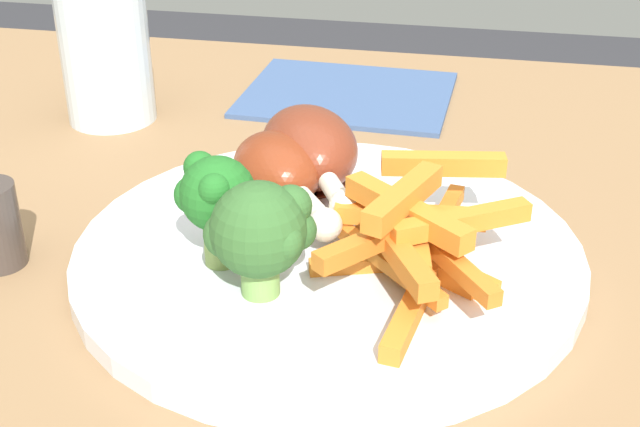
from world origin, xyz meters
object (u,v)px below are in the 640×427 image
Objects in this scene: dinner_plate at (320,253)px; broccoli_floret_front at (260,231)px; dining_table at (335,402)px; water_glass at (106,52)px; carrot_fries_pile at (416,234)px; chicken_drumstick_far at (311,150)px; broccoli_floret_middle at (214,196)px; chicken_drumstick_near at (281,171)px.

broccoli_floret_front is at bearing -110.52° from dinner_plate.
water_glass is (-0.21, 0.15, 0.18)m from dining_table.
carrot_fries_pile is 0.33m from water_glass.
chicken_drumstick_far is (-0.00, 0.13, -0.01)m from broccoli_floret_front.
dining_table is 6.10× the size of carrot_fries_pile.
dining_table is 3.35× the size of dinner_plate.
carrot_fries_pile is 1.22× the size of chicken_drumstick_far.
dining_table is 0.14m from dinner_plate.
broccoli_floret_middle is 0.11m from chicken_drumstick_far.
broccoli_floret_front reaches higher than carrot_fries_pile.
chicken_drumstick_near is at bearing 77.37° from broccoli_floret_middle.
broccoli_floret_middle is 0.11m from carrot_fries_pile.
dining_table is 0.20m from broccoli_floret_middle.
broccoli_floret_middle is at bearing -150.48° from dinner_plate.
dining_table is 0.18m from carrot_fries_pile.
carrot_fries_pile is 0.11m from chicken_drumstick_near.
broccoli_floret_middle is at bearing -134.05° from dining_table.
chicken_drumstick_far reaches higher than dinner_plate.
chicken_drumstick_near is at bearing 143.78° from carrot_fries_pile.
chicken_drumstick_far is 1.19× the size of water_glass.
chicken_drumstick_far is (0.01, 0.03, 0.00)m from chicken_drumstick_near.
dinner_plate is 4.60× the size of broccoli_floret_middle.
dinner_plate is 0.06m from chicken_drumstick_near.
dinner_plate is 2.22× the size of chicken_drumstick_far.
broccoli_floret_front is at bearing -154.68° from carrot_fries_pile.
water_glass reaches higher than chicken_drumstick_near.
broccoli_floret_middle reaches higher than chicken_drumstick_near.
chicken_drumstick_far is at bearing 129.33° from carrot_fries_pile.
broccoli_floret_front is 0.04m from broccoli_floret_middle.
broccoli_floret_front is at bearing -37.63° from broccoli_floret_middle.
broccoli_floret_front is (-0.02, -0.05, 0.04)m from dinner_plate.
chicken_drumstick_near is (-0.01, 0.10, -0.02)m from broccoli_floret_front.
chicken_drumstick_far is (-0.08, 0.09, 0.00)m from carrot_fries_pile.
dinner_plate is 2.63× the size of water_glass.
dining_table is 15.47× the size of broccoli_floret_front.
dining_table is 0.31m from water_glass.
carrot_fries_pile is 1.44× the size of water_glass.
chicken_drumstick_near is at bearing 97.99° from broccoli_floret_front.
broccoli_floret_front is 0.39× the size of carrot_fries_pile.
chicken_drumstick_far is (0.03, 0.10, -0.02)m from broccoli_floret_middle.
chicken_drumstick_near is 0.22m from water_glass.
broccoli_floret_front is 0.30m from water_glass.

